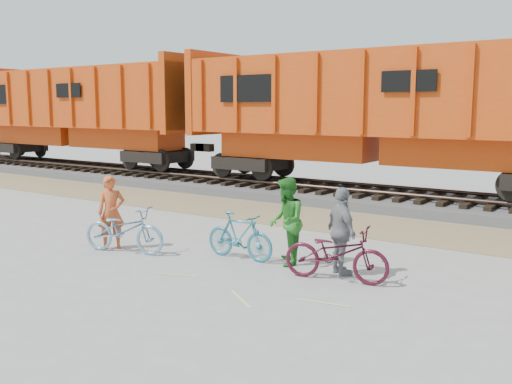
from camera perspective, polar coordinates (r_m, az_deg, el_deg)
ground at (r=10.82m, az=-1.22°, el=-8.17°), size 120.00×120.00×0.00m
gravel_strip at (r=15.49m, az=10.79°, el=-3.22°), size 120.00×3.00×0.02m
ballast_bed at (r=18.67m, az=15.16°, el=-0.95°), size 120.00×4.00×0.30m
track at (r=18.62m, az=15.20°, el=0.03°), size 120.00×2.60×0.24m
hopper_car_left at (r=28.15m, az=-17.36°, el=7.85°), size 14.00×3.13×4.65m
hopper_car_center at (r=18.81m, az=12.49°, el=7.95°), size 14.00×3.13×4.65m
bicycle_blue at (r=12.57m, az=-13.05°, el=-3.69°), size 2.01×1.14×1.00m
bicycle_teal at (r=11.73m, az=-1.66°, el=-4.41°), size 1.62×0.46×0.97m
bicycle_maroon at (r=10.37m, az=8.02°, el=-6.11°), size 2.01×1.00×1.01m
person_solo at (r=12.95m, az=-14.27°, el=-2.00°), size 0.67×0.70×1.62m
person_man at (r=11.27m, az=3.05°, el=-2.95°), size 1.01×1.07×1.74m
person_woman at (r=10.68m, az=8.54°, el=-3.91°), size 1.02×0.91×1.65m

